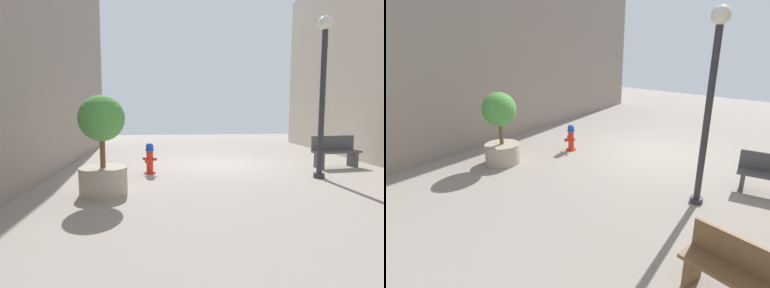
{
  "view_description": "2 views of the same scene",
  "coord_description": "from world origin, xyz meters",
  "views": [
    {
      "loc": [
        1.88,
        10.14,
        1.8
      ],
      "look_at": [
        1.19,
        2.87,
        0.98
      ],
      "focal_mm": 30.4,
      "sensor_mm": 36.0,
      "label": 1
    },
    {
      "loc": [
        -3.9,
        8.81,
        3.49
      ],
      "look_at": [
        1.02,
        2.44,
        0.76
      ],
      "focal_mm": 29.59,
      "sensor_mm": 36.0,
      "label": 2
    }
  ],
  "objects": [
    {
      "name": "ground_plane",
      "position": [
        0.0,
        0.0,
        0.0
      ],
      "size": [
        23.4,
        23.4,
        0.0
      ],
      "primitive_type": "plane",
      "color": "gray"
    },
    {
      "name": "planter_tree",
      "position": [
        3.1,
        3.34,
        1.07
      ],
      "size": [
        0.99,
        0.99,
        2.06
      ],
      "color": "tan",
      "rests_on": "ground_plane"
    },
    {
      "name": "fire_hydrant",
      "position": [
        2.21,
        1.28,
        0.42
      ],
      "size": [
        0.41,
        0.38,
        0.85
      ],
      "color": "red",
      "rests_on": "ground_plane"
    },
    {
      "name": "bench_near",
      "position": [
        -3.37,
        0.82,
        0.48
      ],
      "size": [
        1.49,
        0.63,
        0.95
      ],
      "color": "#4C4C51",
      "rests_on": "ground_plane"
    },
    {
      "name": "street_lamp",
      "position": [
        -2.16,
        2.26,
        2.51
      ],
      "size": [
        0.36,
        0.36,
        4.05
      ],
      "color": "#2D2D33",
      "rests_on": "ground_plane"
    }
  ]
}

